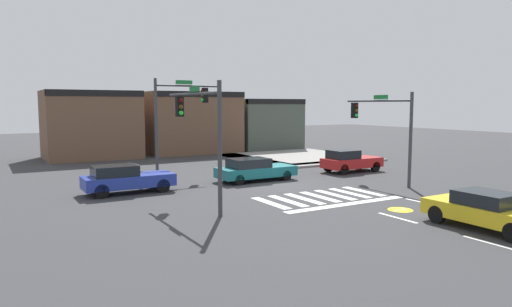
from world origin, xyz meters
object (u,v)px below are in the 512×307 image
car_blue (126,179)px  car_red (350,161)px  car_yellow (486,210)px  traffic_signal_southwest (199,121)px  traffic_signal_southeast (383,121)px  traffic_signal_northwest (178,110)px  car_teal (254,169)px

car_blue → car_red: (15.11, -0.09, 0.00)m
car_yellow → traffic_signal_southwest: bearing=40.5°
traffic_signal_southwest → traffic_signal_southeast: bearing=-86.8°
traffic_signal_southwest → car_blue: 6.13m
traffic_signal_southeast → car_blue: 14.75m
car_blue → car_yellow: bearing=-55.3°
traffic_signal_southeast → traffic_signal_northwest: size_ratio=0.85×
traffic_signal_southwest → car_red: (13.11, 4.83, -3.05)m
car_red → car_teal: (-7.45, 0.10, -0.06)m
car_blue → car_yellow: car_blue is taller
traffic_signal_southeast → car_red: (1.28, 4.17, -2.85)m
car_blue → car_teal: size_ratio=0.96×
car_teal → traffic_signal_southwest: bearing=-139.0°
car_blue → car_teal: (7.66, 0.00, -0.06)m
traffic_signal_southwest → car_yellow: traffic_signal_southwest is taller
traffic_signal_southeast → car_yellow: bearing=155.2°
traffic_signal_southeast → car_yellow: 10.76m
car_teal → car_yellow: (1.81, -13.67, 0.01)m
car_blue → car_yellow: (9.47, -13.67, -0.05)m
traffic_signal_southeast → car_yellow: size_ratio=1.18×
traffic_signal_southwest → traffic_signal_northwest: traffic_signal_northwest is taller
traffic_signal_northwest → car_red: size_ratio=1.48×
traffic_signal_southeast → traffic_signal_northwest: bearing=50.0°
car_teal → traffic_signal_southeast: bearing=-34.6°
traffic_signal_southwest → car_yellow: 11.91m
car_red → car_yellow: size_ratio=0.94×
traffic_signal_southwest → car_red: traffic_signal_southwest is taller
traffic_signal_southwest → car_red: 14.30m
traffic_signal_northwest → car_blue: bearing=-139.4°
car_red → car_yellow: (-5.64, -13.57, -0.05)m
car_red → traffic_signal_northwest: bearing=160.6°
traffic_signal_northwest → car_teal: traffic_signal_northwest is taller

